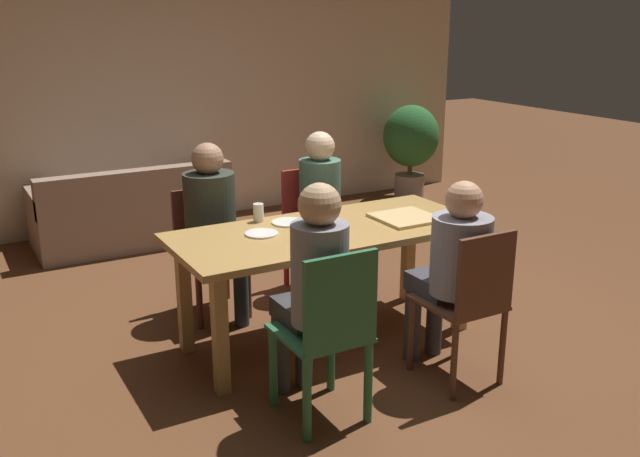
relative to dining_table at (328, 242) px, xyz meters
The scene contains 19 objects.
ground_plane 0.66m from the dining_table, ahead, with size 20.00×20.00×0.00m, color brown.
back_wall 3.30m from the dining_table, 90.00° to the left, with size 6.99×0.12×2.63m, color beige.
dining_table is the anchor object (origin of this frame).
chair_0 0.98m from the dining_table, 119.91° to the right, with size 0.42×0.44×0.95m.
person_0 0.85m from the dining_table, 124.97° to the right, with size 0.29×0.50×1.25m.
chair_1 0.98m from the dining_table, 66.07° to the right, with size 0.40×0.44×0.92m.
person_1 0.83m from the dining_table, 61.83° to the right, with size 0.34×0.52×1.17m.
chair_2 0.99m from the dining_table, 119.85° to the left, with size 0.41×0.46×0.86m.
person_2 0.86m from the dining_table, 124.19° to the left, with size 0.35×0.51×1.21m.
chair_3 0.98m from the dining_table, 66.00° to the left, with size 0.45×0.42×0.91m.
person_3 0.84m from the dining_table, 61.92° to the left, with size 0.31×0.51×1.21m.
pizza_box_0 0.55m from the dining_table, ahead, with size 0.37×0.37×0.02m.
plate_0 0.43m from the dining_table, 168.83° to the left, with size 0.20×0.20×0.01m.
plate_1 0.29m from the dining_table, 127.54° to the left, with size 0.21×0.21×0.01m.
drinking_glass_0 0.49m from the dining_table, 132.27° to the left, with size 0.07×0.07×0.12m, color silver.
drinking_glass_1 0.50m from the dining_table, 136.55° to the right, with size 0.06×0.06×0.10m, color silver.
drinking_glass_2 0.40m from the dining_table, 55.43° to the left, with size 0.06×0.06×0.15m, color silver.
couch 2.72m from the dining_table, 101.75° to the left, with size 1.70×0.80×0.74m.
potted_plant 3.81m from the dining_table, 45.72° to the left, with size 0.63×0.63×1.06m.
Camera 1 is at (-2.10, -3.61, 2.03)m, focal length 39.56 mm.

